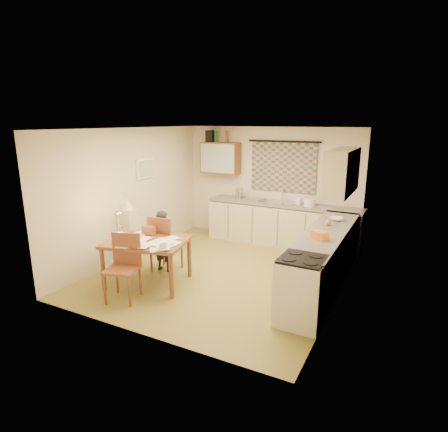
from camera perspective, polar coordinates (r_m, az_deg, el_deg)
The scene contains 44 objects.
floor at distance 6.76m, azimuth -0.13°, elevation -8.62°, with size 4.00×4.50×0.02m, color olive.
ceiling at distance 6.22m, azimuth -0.14°, elevation 13.26°, with size 4.00×4.50×0.02m, color white.
wall_back at distance 8.41m, azimuth 7.04°, elevation 4.82°, with size 4.00×0.02×2.50m, color beige.
wall_front at distance 4.56m, azimuth -13.42°, elevation -3.66°, with size 4.00×0.02×2.50m, color beige.
wall_left at distance 7.50m, azimuth -13.90°, elevation 3.34°, with size 0.02×4.50×2.50m, color beige.
wall_right at distance 5.75m, azimuth 17.91°, elevation -0.23°, with size 0.02×4.50×2.50m, color beige.
window_blind at distance 8.21m, azimuth 9.00°, elevation 7.35°, with size 1.45×0.03×1.05m, color #315473.
curtain_rod at distance 8.15m, azimuth 9.11°, elevation 11.17°, with size 0.04×0.04×1.60m, color black.
wall_cabinet at distance 8.64m, azimuth -0.52°, elevation 8.86°, with size 0.90×0.34×0.70m, color brown.
wall_cabinet_glass at distance 8.49m, azimuth -1.06°, elevation 8.76°, with size 0.84×0.02×0.64m, color #99B2A5.
upper_cabinet_right at distance 6.20m, azimuth 17.59°, elevation 6.48°, with size 0.34×1.30×0.70m, color #C3B690.
framed_print at distance 7.71m, azimuth -11.92°, elevation 7.13°, with size 0.04×0.50×0.40m, color white.
print_canvas at distance 7.69m, azimuth -11.77°, elevation 7.13°, with size 0.01×0.42×0.32m, color beige.
counter_back at distance 8.16m, azimuth 8.87°, elevation -1.29°, with size 3.30×0.62×0.92m.
counter_right at distance 6.31m, azimuth 15.04°, elevation -6.33°, with size 0.62×2.95×0.92m.
stove at distance 5.10m, azimuth 11.64°, elevation -11.12°, with size 0.59×0.59×0.92m.
sink at distance 8.06m, azimuth 8.81°, elevation 1.66°, with size 0.55×0.45×0.10m, color silver.
tap at distance 8.21m, azimuth 8.94°, elevation 3.17°, with size 0.03×0.03×0.28m, color silver.
dish_rack at distance 8.25m, azimuth 4.94°, elevation 2.57°, with size 0.35×0.30×0.06m, color silver.
kettle at distance 8.39m, azimuth 2.34°, elevation 3.44°, with size 0.18×0.18×0.24m, color silver.
mixing_bowl at distance 7.87m, azimuth 12.96°, elevation 2.05°, with size 0.24×0.24×0.16m, color white.
soap_bottle at distance 7.98m, azimuth 11.38°, elevation 2.46°, with size 0.12×0.12×0.21m, color white.
bowl at distance 6.86m, azimuth 16.67°, elevation -0.44°, with size 0.28×0.28×0.06m, color white.
orange_bag at distance 5.73m, azimuth 14.37°, elevation -2.85°, with size 0.22×0.16×0.12m, color orange.
fruit_orange at distance 6.49m, azimuth 15.59°, elevation -0.99°, with size 0.10×0.10×0.10m, color orange.
speaker at distance 8.74m, azimuth -2.16°, elevation 12.07°, with size 0.16×0.20×0.26m, color black.
bottle_green at distance 8.66m, azimuth -1.25°, elevation 12.06°, with size 0.07×0.07×0.26m, color #195926.
bottle_brown at distance 8.53m, azimuth 0.45°, elevation 12.02°, with size 0.07×0.07×0.26m, color brown.
dining_table at distance 6.31m, azimuth -11.51°, elevation -6.84°, with size 1.46×1.23×0.75m.
chair_far at distance 6.80m, azimuth -8.83°, elevation -5.68°, with size 0.49×0.49×1.02m.
chair_near at distance 5.89m, azimuth -15.10°, elevation -9.39°, with size 0.56×0.56×0.99m.
person at distance 6.73m, azimuth -9.27°, elevation -3.74°, with size 0.41×0.28×1.12m, color black.
shelf_stand at distance 7.33m, azimuth -14.23°, elevation -2.89°, with size 0.32×0.30×1.02m, color #C3B690.
lampshade at distance 7.17m, azimuth -14.53°, elevation 1.86°, with size 0.20×0.20×0.22m, color white.
letter_rack at distance 6.41m, azimuth -11.40°, elevation -2.24°, with size 0.22×0.10×0.16m, color brown.
mug at distance 5.68m, azimuth -9.23°, elevation -4.64°, with size 0.15×0.15×0.10m, color white.
magazine at distance 6.20m, azimuth -16.54°, elevation -3.78°, with size 0.28×0.31×0.02m, color maroon.
book at distance 6.28m, azimuth -15.68°, elevation -3.52°, with size 0.21×0.27×0.02m, color orange.
orange_box at distance 6.05m, azimuth -15.60°, elevation -4.08°, with size 0.12×0.08×0.04m, color orange.
eyeglasses at distance 5.86m, azimuth -11.78°, elevation -4.59°, with size 0.13×0.04×0.02m, color black.
candle_holder at distance 6.45m, azimuth -15.49°, elevation -2.28°, with size 0.06×0.06×0.18m, color silver.
candle at distance 6.38m, azimuth -15.83°, elevation -0.61°, with size 0.02×0.02×0.22m, color white.
candle_flame at distance 6.35m, azimuth -15.51°, elevation 0.46°, with size 0.02×0.02×0.02m, color #FFCC66.
papers at distance 6.04m, azimuth -11.71°, elevation -3.93°, with size 1.17×0.98×0.03m.
Camera 1 is at (2.88, -5.51, 2.63)m, focal length 30.00 mm.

